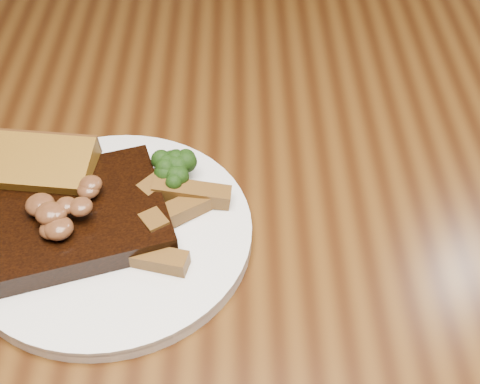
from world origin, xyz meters
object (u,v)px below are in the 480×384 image
Objects in this scene: dining_table at (228,258)px; chair_far at (321,68)px; steak at (70,219)px; potato_wedges at (176,223)px; plate at (110,235)px; garlic_bread at (40,180)px.

dining_table is 0.71m from chair_far.
steak reaches higher than dining_table.
chair_far is 0.84m from steak.
steak is at bearing 177.45° from potato_wedges.
chair_far is 2.98× the size of plate.
garlic_bread is at bearing 176.72° from dining_table.
chair_far is 0.82m from plate.
garlic_bread is at bearing 109.09° from steak.
garlic_bread is (-0.20, 0.01, 0.12)m from dining_table.
steak is at bearing 82.92° from chair_far.
potato_wedges reaches higher than plate.
plate is 0.04m from steak.
dining_table is 5.59× the size of plate.
dining_table is 0.16m from plate.
plate is (-0.30, -0.71, 0.29)m from chair_far.
plate is 2.74× the size of potato_wedges.
garlic_bread reaches higher than plate.
chair_far is at bearing 66.71° from plate.
chair_far is 4.59× the size of steak.
steak is at bearing -46.71° from garlic_bread.
chair_far is 0.81m from potato_wedges.
potato_wedges is (-0.05, -0.05, 0.12)m from dining_table.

